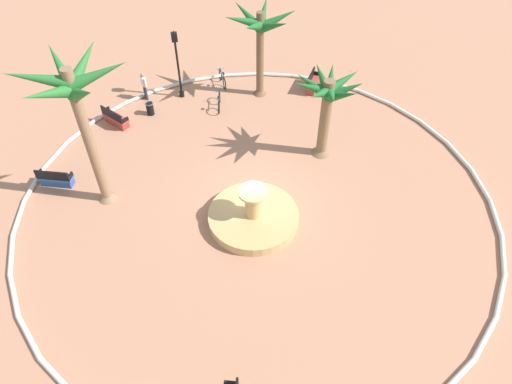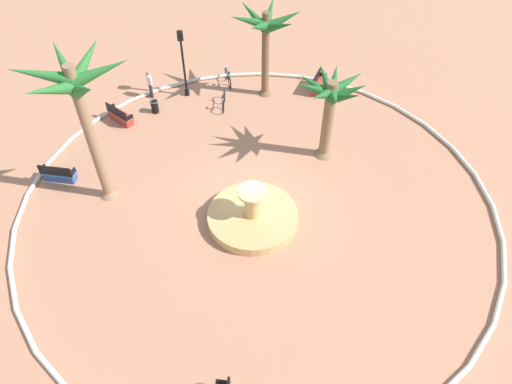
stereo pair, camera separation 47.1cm
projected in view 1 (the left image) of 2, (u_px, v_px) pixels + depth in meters
name	position (u px, v px, depth m)	size (l,w,h in m)	color
ground_plane	(257.00, 202.00, 21.61)	(80.00, 80.00, 0.00)	tan
plaza_curb	(257.00, 200.00, 21.54)	(21.38, 21.38, 0.20)	silver
fountain	(253.00, 216.00, 20.63)	(3.96, 3.96, 1.86)	tan
palm_tree_near_fountain	(76.00, 102.00, 17.97)	(4.48, 4.11, 7.03)	#8E6B4C
palm_tree_by_curb	(327.00, 99.00, 21.62)	(3.34, 3.34, 4.48)	brown
palm_tree_mid_plaza	(260.00, 31.00, 24.79)	(3.97, 3.68, 5.18)	brown
bench_east	(313.00, 84.00, 27.68)	(1.26, 1.63, 1.00)	#B73D33
bench_west	(116.00, 119.00, 25.33)	(1.44, 1.53, 1.00)	#B73D33
bench_north	(56.00, 179.00, 22.14)	(1.68, 0.97, 1.00)	#335BA8
lamppost	(177.00, 59.00, 25.71)	(0.32, 0.32, 4.05)	black
trash_bin	(150.00, 108.00, 25.95)	(0.46, 0.46, 0.73)	black
bicycle_red_frame	(219.00, 101.00, 26.40)	(0.48, 1.70, 0.94)	black
bicycle_by_lamppost	(222.00, 78.00, 28.03)	(0.44, 1.72, 0.94)	black
person_cyclist_helmet	(144.00, 85.00, 26.56)	(0.32, 0.50, 1.68)	#33333D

